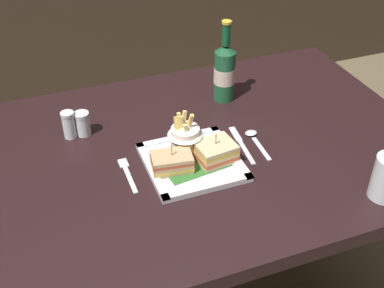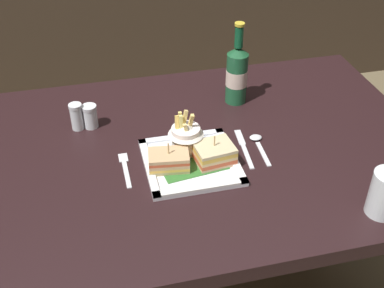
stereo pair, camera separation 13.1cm
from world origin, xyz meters
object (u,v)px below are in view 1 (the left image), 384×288
Objects in this scene: square_plate at (192,162)px; beer_bottle at (225,71)px; dining_table at (192,179)px; fries_cup at (185,135)px; sandwich_half_right at (215,152)px; salt_shaker at (69,126)px; fork at (127,173)px; pepper_shaker at (83,125)px; knife at (241,143)px; spoon at (254,137)px; sandwich_half_left at (172,162)px.

beer_bottle is at bearing 52.87° from square_plate.
fries_cup reaches higher than dining_table.
sandwich_half_right is 1.33× the size of salt_shaker.
pepper_shaker is at bearing 108.16° from fork.
square_plate is at bearing 168.34° from sandwich_half_right.
fork is 0.33m from knife.
fries_cup reaches higher than spoon.
salt_shaker is (-0.28, 0.24, 0.03)m from square_plate.
salt_shaker reaches higher than square_plate.
sandwich_half_right is at bearing -157.86° from spoon.
fries_cup is at bearing -145.87° from dining_table.
sandwich_half_left is 0.40m from beer_bottle.
beer_bottle is at bearing 33.92° from fork.
square_plate is at bearing -166.40° from knife.
fries_cup reaches higher than sandwich_half_right.
beer_bottle is at bearing 77.84° from knife.
sandwich_half_right is 0.90× the size of fries_cup.
fork is 0.37m from spoon.
salt_shaker is (-0.22, 0.25, 0.00)m from sandwich_half_left.
beer_bottle reaches higher than knife.
dining_table is at bearing -131.43° from beer_bottle.
sandwich_half_right reaches higher than square_plate.
beer_bottle reaches higher than salt_shaker.
knife is 2.21× the size of salt_shaker.
fork is 0.23m from pepper_shaker.
fries_cup reaches higher than sandwich_half_left.
dining_table is 0.35m from beer_bottle.
knife is (-0.05, -0.24, -0.09)m from beer_bottle.
sandwich_half_left is 1.03× the size of sandwich_half_right.
pepper_shaker is (-0.24, 0.24, 0.02)m from square_plate.
beer_bottle reaches higher than sandwich_half_left.
sandwich_half_right is at bearing -39.91° from pepper_shaker.
pepper_shaker is (0.04, 0.00, -0.00)m from salt_shaker.
square_plate is at bearing -109.73° from dining_table.
sandwich_half_right is (0.12, -0.00, 0.00)m from sandwich_half_left.
spoon is at bearing -1.09° from fries_cup.
sandwich_half_right is 0.39m from pepper_shaker.
sandwich_half_right is at bearing -0.00° from sandwich_half_left.
sandwich_half_left is at bearing -17.95° from fork.
fork is at bearing -177.30° from knife.
knife is 0.04m from spoon.
spoon is at bearing -6.65° from dining_table.
knife is (0.14, -0.03, 0.11)m from dining_table.
dining_table is 0.23m from fork.
beer_bottle is at bearing 47.18° from fries_cup.
salt_shaker is at bearing 150.35° from dining_table.
sandwich_half_left reaches higher than fork.
salt_shaker is (-0.44, 0.20, 0.03)m from knife.
sandwich_half_right is 0.33m from beer_bottle.
fork is (-0.17, -0.03, -0.06)m from fries_cup.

